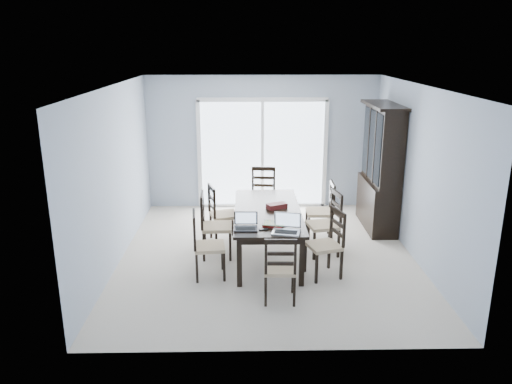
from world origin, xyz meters
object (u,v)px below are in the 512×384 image
laptop_silver (286,229)px  cell_phone (263,229)px  game_box (277,206)px  chair_left_far (218,208)px  chair_end_far (263,189)px  chair_right_near (330,236)px  chair_right_mid (329,216)px  china_hutch (380,169)px  chair_right_far (325,204)px  laptop_dark (246,226)px  hot_tub (248,172)px  dining_table (268,215)px  chair_left_near (202,238)px  chair_left_mid (210,218)px  chair_end_near (280,263)px

laptop_silver → cell_phone: size_ratio=3.33×
laptop_silver → game_box: (-0.06, 1.04, -0.02)m
chair_left_far → chair_end_far: bearing=125.6°
chair_right_near → chair_right_mid: chair_right_mid is taller
chair_right_near → china_hutch: bearing=-48.8°
chair_left_far → chair_right_far: same height
laptop_dark → hot_tub: 4.40m
chair_right_far → chair_left_far: bearing=95.1°
chair_left_far → game_box: 1.07m
chair_right_far → chair_end_far: 1.33m
game_box → hot_tub: size_ratio=0.16×
hot_tub → dining_table: bearing=-85.6°
laptop_dark → game_box: bearing=63.1°
chair_end_far → chair_left_far: bearing=59.0°
dining_table → chair_right_mid: bearing=5.6°
chair_left_near → chair_left_mid: 0.72m
dining_table → cell_phone: (-0.09, -0.82, 0.08)m
hot_tub → chair_left_mid: bearing=-99.6°
chair_right_near → chair_end_far: (-0.86, 2.27, 0.02)m
chair_right_mid → game_box: bearing=79.0°
chair_left_far → chair_end_near: chair_left_far is taller
chair_end_near → cell_phone: bearing=108.3°
chair_end_far → laptop_silver: bearing=101.5°
china_hutch → chair_left_far: bearing=-167.0°
game_box → chair_right_mid: bearing=0.3°
china_hutch → chair_right_near: 2.30m
chair_right_mid → chair_end_near: bearing=139.8°
chair_right_far → hot_tub: (-1.28, 2.84, -0.17)m
dining_table → laptop_dark: 0.88m
chair_right_mid → cell_phone: chair_right_mid is taller
chair_left_mid → chair_left_far: bearing=168.7°
laptop_silver → game_box: bearing=105.7°
china_hutch → game_box: size_ratio=7.25×
chair_end_far → hot_tub: 2.01m
laptop_silver → chair_left_far: bearing=134.7°
chair_left_mid → chair_right_far: (1.87, 0.72, -0.03)m
china_hutch → laptop_dark: (-2.36, -2.06, -0.27)m
chair_left_mid → game_box: size_ratio=3.87×
dining_table → chair_right_far: (1.00, 0.74, -0.08)m
chair_left_near → game_box: size_ratio=3.64×
cell_phone → chair_left_mid: bearing=126.8°
china_hutch → chair_end_far: (-2.04, 0.35, -0.46)m
chair_right_near → laptop_dark: size_ratio=3.43×
dining_table → laptop_dark: bearing=-112.4°
laptop_silver → cell_phone: 0.33m
chair_right_mid → laptop_silver: chair_right_mid is taller
chair_right_near → chair_right_mid: (0.11, 0.77, 0.02)m
chair_left_mid → chair_end_near: size_ratio=1.11×
chair_right_mid → laptop_silver: size_ratio=2.81×
dining_table → chair_right_mid: chair_right_mid is taller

